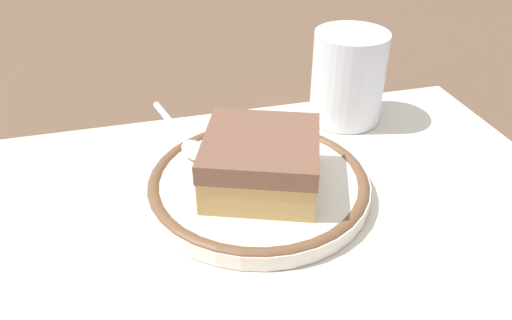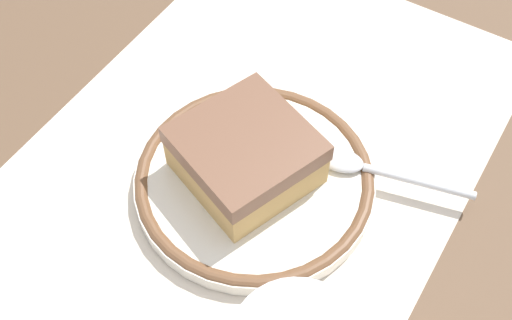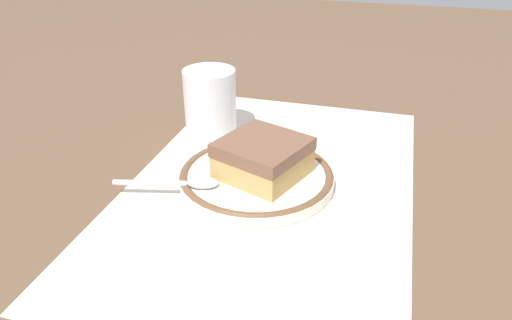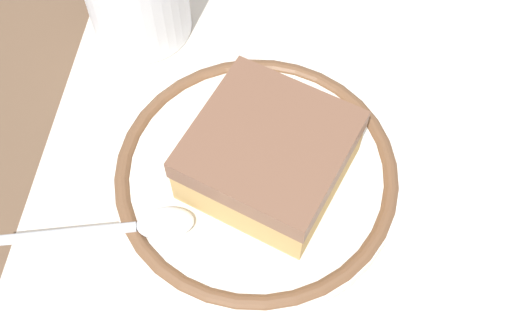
% 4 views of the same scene
% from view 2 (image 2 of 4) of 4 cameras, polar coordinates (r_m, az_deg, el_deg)
% --- Properties ---
extents(ground_plane, '(2.40, 2.40, 0.00)m').
position_cam_2_polar(ground_plane, '(0.53, -1.77, -1.51)').
color(ground_plane, brown).
extents(placemat, '(0.55, 0.34, 0.00)m').
position_cam_2_polar(placemat, '(0.53, -1.78, -1.47)').
color(placemat, beige).
rests_on(placemat, ground_plane).
extents(plate, '(0.19, 0.19, 0.02)m').
position_cam_2_polar(plate, '(0.52, -0.00, -1.60)').
color(plate, silver).
rests_on(plate, placemat).
extents(cake_slice, '(0.12, 0.12, 0.05)m').
position_cam_2_polar(cake_slice, '(0.49, -1.16, 0.13)').
color(cake_slice, tan).
rests_on(cake_slice, plate).
extents(spoon, '(0.04, 0.13, 0.01)m').
position_cam_2_polar(spoon, '(0.52, 9.87, -0.68)').
color(spoon, silver).
rests_on(spoon, plate).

